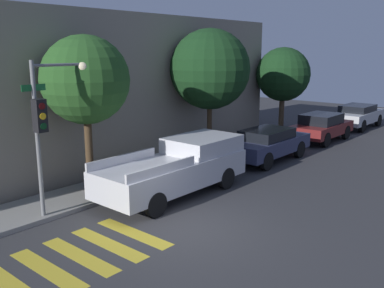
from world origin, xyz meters
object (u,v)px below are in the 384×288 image
at_px(sedan_near_corner, 268,143).
at_px(tree_midblock, 210,69).
at_px(tree_far_end, 283,75).
at_px(traffic_light_pole, 50,110).
at_px(sedan_far_end, 358,115).
at_px(tree_near_corner, 85,80).
at_px(sedan_middle, 321,126).
at_px(pickup_truck, 179,167).

distance_m(sedan_near_corner, tree_midblock, 4.10).
bearing_deg(sedan_near_corner, tree_far_end, 23.61).
height_order(sedan_near_corner, tree_midblock, tree_midblock).
xyz_separation_m(traffic_light_pole, sedan_near_corner, (9.65, -1.26, -2.38)).
bearing_deg(sedan_far_end, tree_midblock, 169.09).
xyz_separation_m(tree_near_corner, tree_midblock, (6.49, 0.00, 0.13)).
height_order(sedan_far_end, tree_far_end, tree_far_end).
bearing_deg(sedan_middle, traffic_light_pole, 175.22).
height_order(pickup_truck, sedan_middle, pickup_truck).
relative_size(sedan_near_corner, tree_far_end, 0.93).
bearing_deg(tree_near_corner, tree_midblock, 0.00).
xyz_separation_m(pickup_truck, tree_far_end, (11.04, 2.31, 2.50)).
relative_size(sedan_middle, tree_near_corner, 0.80).
distance_m(tree_near_corner, tree_midblock, 6.49).
height_order(sedan_near_corner, tree_far_end, tree_far_end).
bearing_deg(tree_near_corner, tree_far_end, 0.00).
height_order(sedan_near_corner, sedan_middle, sedan_middle).
bearing_deg(sedan_middle, tree_far_end, 95.02).
xyz_separation_m(traffic_light_pole, pickup_truck, (3.89, -1.26, -2.22)).
bearing_deg(sedan_middle, sedan_far_end, 0.00).
relative_size(traffic_light_pole, pickup_truck, 0.81).
bearing_deg(tree_far_end, tree_near_corner, 180.00).
bearing_deg(traffic_light_pole, tree_far_end, 4.00).
height_order(tree_midblock, tree_far_end, tree_midblock).
bearing_deg(pickup_truck, traffic_light_pole, 161.97).
relative_size(sedan_near_corner, tree_near_corner, 0.87).
height_order(traffic_light_pole, sedan_far_end, traffic_light_pole).
height_order(pickup_truck, tree_midblock, tree_midblock).
bearing_deg(tree_far_end, traffic_light_pole, -176.00).
height_order(pickup_truck, sedan_near_corner, pickup_truck).
bearing_deg(tree_near_corner, sedan_middle, -9.93).
bearing_deg(pickup_truck, tree_midblock, 26.89).
height_order(traffic_light_pole, sedan_middle, traffic_light_pole).
xyz_separation_m(sedan_near_corner, sedan_far_end, (10.77, -0.00, 0.01)).
xyz_separation_m(sedan_near_corner, tree_far_end, (5.28, 2.31, 2.66)).
xyz_separation_m(sedan_near_corner, tree_midblock, (-1.21, 2.31, 3.17)).
distance_m(traffic_light_pole, sedan_far_end, 20.59).
bearing_deg(pickup_truck, sedan_middle, 0.00).
bearing_deg(sedan_near_corner, sedan_middle, -0.00).
xyz_separation_m(pickup_truck, sedan_far_end, (16.53, 0.00, -0.14)).
bearing_deg(tree_near_corner, sedan_far_end, -7.12).
height_order(sedan_middle, tree_near_corner, tree_near_corner).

